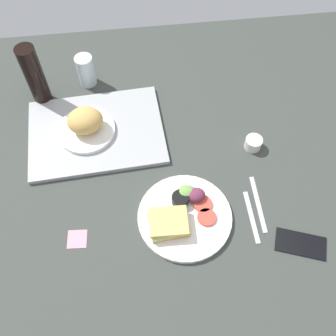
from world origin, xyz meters
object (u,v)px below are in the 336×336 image
Objects in this scene: bread_plate_near at (86,124)px; sticky_note at (77,239)px; cell_phone at (301,244)px; soda_bottle at (35,76)px; fork at (252,217)px; drinking_glass at (86,71)px; knife at (258,204)px; serving_tray at (96,132)px; plate_with_salad at (182,215)px; espresso_cup at (253,143)px.

bread_plate_near is 38.38cm from sticky_note.
bread_plate_near is 76.67cm from cell_phone.
soda_bottle reaches higher than cell_phone.
soda_bottle reaches higher than fork.
drinking_glass reaches higher than sticky_note.
drinking_glass reaches higher than cell_phone.
sticky_note is at bearing -168.17° from cell_phone.
drinking_glass is 0.50× the size of soda_bottle.
bread_plate_near is 61.17cm from knife.
serving_tray is at bearing 80.14° from sticky_note.
serving_tray is 38.19cm from sticky_note.
bread_plate_near is (-2.80, 0.22, 4.53)cm from serving_tray.
plate_with_salad is 20.86cm from fork.
espresso_cup is at bearing -12.77° from serving_tray.
bread_plate_near is 0.69× the size of plate_with_salad.
knife is 55.19cm from sticky_note.
knife is at bearing 142.87° from cell_phone.
drinking_glass is (0.44, 23.93, 0.62)cm from bread_plate_near.
soda_bottle is (-15.70, 17.19, 6.51)cm from bread_plate_near.
bread_plate_near is 23.94cm from drinking_glass.
serving_tray is 42.39cm from plate_with_salad.
cell_phone reaches higher than knife.
knife is at bearing -37.13° from fork.
knife is at bearing 3.83° from plate_with_salad.
fork is (47.80, -60.95, -5.70)cm from drinking_glass.
espresso_cup is 0.29× the size of knife.
fork is at bearing 0.90° from sticky_note.
sticky_note is at bearing -95.65° from bread_plate_near.
espresso_cup is (26.81, 22.70, 0.27)cm from plate_with_salad.
serving_tray is at bearing -43.27° from soda_bottle.
knife is (51.24, -33.02, -5.08)cm from bread_plate_near.
soda_bottle is 1.39× the size of fork.
plate_with_salad is at bearing -54.22° from serving_tray.
serving_tray is 74.19cm from cell_phone.
espresso_cup is at bearing -22.55° from soda_bottle.
fork is (20.66, -2.41, -1.48)cm from plate_with_salad.
espresso_cup is (51.59, -11.69, 1.20)cm from serving_tray.
serving_tray is at bearing 125.78° from plate_with_salad.
fork is (-6.15, -25.11, -1.75)cm from espresso_cup.
fork is at bearing 160.23° from cell_phone.
bread_plate_near reaches higher than fork.
fork is at bearing -103.76° from espresso_cup.
serving_tray is 1.90× the size of soda_bottle.
cell_phone is at bearing -8.22° from sticky_note.
cell_phone is (12.07, -10.06, 0.15)cm from fork.
bread_plate_near is at bearing 128.55° from plate_with_salad.
plate_with_salad is 5.02× the size of espresso_cup.
espresso_cup is at bearing -14.02° from fork.
bread_plate_near is 1.34× the size of cell_phone.
serving_tray is 3.13× the size of cell_phone.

